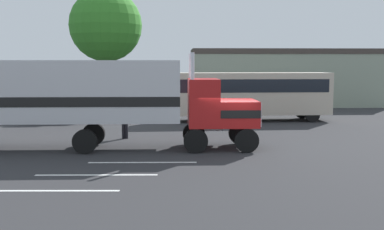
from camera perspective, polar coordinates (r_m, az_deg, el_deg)
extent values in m
plane|color=#2D2D30|center=(21.26, 4.74, -4.39)|extent=(120.00, 120.00, 0.00)
cube|color=silver|center=(18.57, -6.26, -5.96)|extent=(4.33, 1.13, 0.01)
cube|color=silver|center=(16.77, -11.97, -7.41)|extent=(4.33, 1.10, 0.01)
cube|color=silver|center=(15.11, -17.51, -9.10)|extent=(4.34, 1.07, 0.01)
cube|color=#B21919|center=(21.46, 5.68, 0.29)|extent=(2.35, 2.86, 1.20)
cube|color=#B21919|center=(21.25, 1.42, 1.61)|extent=(1.96, 2.76, 2.20)
cube|color=silver|center=(21.61, 8.15, 0.30)|extent=(0.59, 2.06, 1.08)
cube|color=black|center=(21.45, 5.69, 0.45)|extent=(2.36, 2.90, 0.36)
cylinder|color=silver|center=(22.28, -0.17, 3.38)|extent=(0.18, 0.18, 3.40)
cylinder|color=silver|center=(20.09, 0.05, 3.06)|extent=(0.18, 0.18, 3.40)
cube|color=silver|center=(21.76, -15.53, 2.95)|extent=(10.82, 5.07, 2.80)
cube|color=black|center=(21.79, -15.50, 1.84)|extent=(10.83, 5.10, 0.44)
cylinder|color=silver|center=(22.71, 2.27, -1.26)|extent=(1.42, 0.94, 0.64)
cylinder|color=black|center=(22.73, 6.03, -2.30)|extent=(1.14, 0.56, 1.10)
cylinder|color=black|center=(20.58, 6.90, -3.22)|extent=(1.14, 0.56, 1.10)
cylinder|color=black|center=(22.52, 0.22, -2.34)|extent=(1.14, 0.56, 1.10)
cylinder|color=black|center=(20.35, 0.48, -3.28)|extent=(1.14, 0.56, 1.10)
cylinder|color=black|center=(22.86, -12.29, -2.36)|extent=(1.14, 0.56, 1.10)
cylinder|color=black|center=(20.72, -13.35, -3.28)|extent=(1.14, 0.56, 1.10)
cylinder|color=black|center=(24.59, -8.28, -2.00)|extent=(0.18, 0.18, 0.82)
cylinder|color=black|center=(24.60, -8.62, -2.00)|extent=(0.18, 0.18, 0.82)
cylinder|color=#333338|center=(24.50, -8.48, -0.39)|extent=(0.34, 0.34, 0.58)
sphere|color=tan|center=(24.46, -8.49, 0.56)|extent=(0.23, 0.23, 0.23)
cube|color=black|center=(24.70, -8.42, -0.26)|extent=(0.29, 0.22, 0.36)
cube|color=#BFB29E|center=(32.17, 7.42, 2.73)|extent=(11.27, 5.56, 2.90)
cube|color=black|center=(32.14, 7.43, 3.76)|extent=(10.65, 5.41, 0.90)
cylinder|color=black|center=(34.45, 13.68, 0.42)|extent=(1.04, 0.55, 1.00)
cylinder|color=black|center=(32.33, 14.92, 0.00)|extent=(1.04, 0.55, 1.00)
cylinder|color=black|center=(32.85, 0.65, 0.32)|extent=(1.04, 0.55, 1.00)
cylinder|color=black|center=(30.62, 1.03, -0.13)|extent=(1.04, 0.55, 1.00)
cube|color=black|center=(32.56, -17.26, 0.27)|extent=(4.73, 2.97, 0.70)
cube|color=#1E232D|center=(32.55, -17.64, 1.37)|extent=(2.48, 2.18, 0.55)
cylinder|color=black|center=(33.06, -14.41, -0.16)|extent=(0.68, 0.39, 0.64)
cylinder|color=black|center=(31.53, -14.90, -0.48)|extent=(0.68, 0.39, 0.64)
cylinder|color=black|center=(33.71, -19.44, -0.20)|extent=(0.68, 0.39, 0.64)
cylinder|color=black|center=(32.21, -20.15, -0.52)|extent=(0.68, 0.39, 0.64)
cylinder|color=brown|center=(42.85, -10.68, 4.45)|extent=(0.44, 0.44, 5.22)
sphere|color=#327E26|center=(42.98, -10.82, 11.04)|extent=(6.63, 6.63, 6.63)
cube|color=gray|center=(45.12, 11.82, 4.64)|extent=(19.31, 10.28, 5.43)
cube|color=#3F3833|center=(45.12, 11.90, 7.77)|extent=(19.43, 10.40, 0.50)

